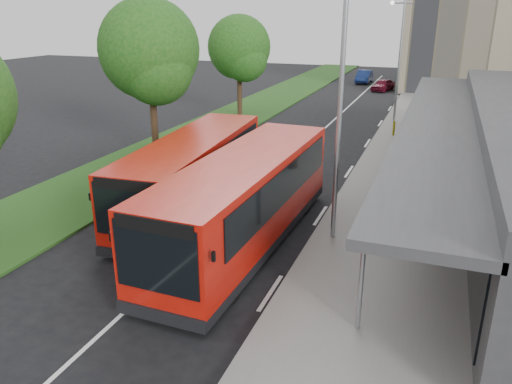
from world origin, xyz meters
TOP-DOWN VIEW (x-y plane):
  - ground at (0.00, 0.00)m, footprint 120.00×120.00m
  - pavement at (6.00, 20.00)m, footprint 5.00×80.00m
  - grass_verge at (-7.00, 20.00)m, footprint 5.00×80.00m
  - lane_centre_line at (0.00, 15.00)m, footprint 0.12×70.00m
  - kerb_dashes at (3.30, 19.00)m, footprint 0.12×56.00m
  - tree_mid at (-7.01, 9.05)m, footprint 5.10×5.10m
  - tree_far at (-7.01, 21.05)m, footprint 4.55×4.55m
  - lamp_post_near at (4.12, 2.00)m, footprint 1.44×0.28m
  - lamp_post_far at (4.12, 22.00)m, footprint 1.44×0.28m
  - bus_main at (1.47, 0.70)m, footprint 3.05×10.78m
  - bus_second at (-1.62, 2.96)m, footprint 3.29×10.27m
  - litter_bin at (5.45, 9.11)m, footprint 0.62×0.62m
  - bollard at (4.58, 18.01)m, footprint 0.16×0.16m
  - car_near at (1.57, 37.48)m, footprint 2.27×3.65m
  - car_far at (-1.12, 42.77)m, footprint 1.42×4.05m

SIDE VIEW (x-z plane):
  - ground at x=0.00m, z-range 0.00..0.00m
  - kerb_dashes at x=3.30m, z-range 0.00..0.01m
  - lane_centre_line at x=0.00m, z-range 0.00..0.01m
  - grass_verge at x=-7.00m, z-range 0.00..0.10m
  - pavement at x=6.00m, z-range 0.00..0.15m
  - car_near at x=1.57m, z-range 0.00..1.16m
  - bollard at x=4.58m, z-range 0.15..1.03m
  - litter_bin at x=5.45m, z-range 0.15..1.11m
  - car_far at x=-1.12m, z-range 0.00..1.33m
  - bus_second at x=-1.62m, z-range 0.04..2.90m
  - bus_main at x=1.47m, z-range 0.04..3.07m
  - tree_far at x=-7.01m, z-range 1.06..8.36m
  - lamp_post_near at x=4.12m, z-range 0.72..8.72m
  - lamp_post_far at x=4.12m, z-range 0.72..8.72m
  - tree_mid at x=-7.01m, z-range 1.19..9.39m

